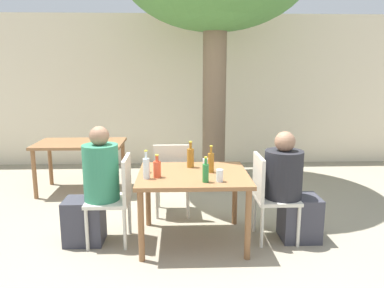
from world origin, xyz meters
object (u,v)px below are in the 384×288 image
(amber_bottle_3, at_px, (191,157))
(drinking_glass_1, at_px, (207,162))
(drinking_glass_0, at_px, (206,164))
(drinking_glass_3, at_px, (220,175))
(patio_chair_2, at_px, (172,174))
(soda_bottle_4, at_px, (157,169))
(patio_chair_0, at_px, (116,194))
(patio_chair_1, at_px, (269,192))
(person_seated_1, at_px, (291,191))
(person_seated_0, at_px, (94,191))
(water_bottle_1, at_px, (146,168))
(dining_table_back, at_px, (80,149))
(drinking_glass_2, at_px, (146,169))
(dining_table_front, at_px, (193,182))
(amber_bottle_0, at_px, (211,162))
(green_bottle_2, at_px, (206,172))

(amber_bottle_3, height_order, drinking_glass_1, amber_bottle_3)
(drinking_glass_0, xyz_separation_m, drinking_glass_3, (0.10, -0.43, -0.00))
(patio_chair_2, height_order, drinking_glass_3, patio_chair_2)
(soda_bottle_4, bearing_deg, drinking_glass_3, -15.28)
(patio_chair_0, bearing_deg, patio_chair_1, 90.00)
(person_seated_1, bearing_deg, drinking_glass_0, 81.84)
(person_seated_0, height_order, drinking_glass_0, person_seated_0)
(soda_bottle_4, height_order, drinking_glass_3, soda_bottle_4)
(drinking_glass_1, bearing_deg, soda_bottle_4, -140.92)
(patio_chair_1, relative_size, water_bottle_1, 3.23)
(person_seated_1, bearing_deg, dining_table_back, 56.66)
(patio_chair_1, xyz_separation_m, drinking_glass_2, (-1.29, 0.04, 0.26))
(patio_chair_0, bearing_deg, drinking_glass_3, 74.08)
(soda_bottle_4, bearing_deg, dining_table_back, 123.58)
(person_seated_0, xyz_separation_m, person_seated_1, (2.07, -0.00, -0.03))
(amber_bottle_3, height_order, soda_bottle_4, amber_bottle_3)
(drinking_glass_3, bearing_deg, dining_table_back, 132.24)
(patio_chair_0, bearing_deg, drinking_glass_1, 107.19)
(patio_chair_2, bearing_deg, water_bottle_1, 74.85)
(dining_table_front, height_order, soda_bottle_4, soda_bottle_4)
(drinking_glass_1, distance_m, drinking_glass_2, 0.70)
(person_seated_0, bearing_deg, amber_bottle_0, 91.58)
(amber_bottle_0, bearing_deg, dining_table_front, -169.84)
(dining_table_front, bearing_deg, drinking_glass_0, 42.62)
(dining_table_back, bearing_deg, water_bottle_1, -59.22)
(dining_table_back, relative_size, patio_chair_2, 1.37)
(drinking_glass_0, bearing_deg, soda_bottle_4, -152.65)
(patio_chair_2, relative_size, drinking_glass_0, 7.56)
(person_seated_1, distance_m, amber_bottle_0, 0.91)
(patio_chair_1, bearing_deg, person_seated_0, 90.00)
(amber_bottle_0, xyz_separation_m, drinking_glass_2, (-0.67, 0.01, -0.07))
(dining_table_front, distance_m, person_seated_1, 1.04)
(amber_bottle_0, xyz_separation_m, water_bottle_1, (-0.65, -0.21, 0.00))
(patio_chair_2, distance_m, person_seated_0, 1.08)
(soda_bottle_4, distance_m, drinking_glass_3, 0.63)
(drinking_glass_2, bearing_deg, drinking_glass_0, 7.75)
(green_bottle_2, bearing_deg, patio_chair_0, 161.06)
(patio_chair_2, height_order, drinking_glass_0, patio_chair_2)
(water_bottle_1, distance_m, green_bottle_2, 0.59)
(soda_bottle_4, bearing_deg, dining_table_front, 19.95)
(patio_chair_2, height_order, amber_bottle_0, amber_bottle_0)
(amber_bottle_0, xyz_separation_m, drinking_glass_1, (-0.02, 0.27, -0.07))
(dining_table_front, bearing_deg, green_bottle_2, -71.06)
(patio_chair_1, bearing_deg, amber_bottle_3, 73.36)
(dining_table_front, relative_size, patio_chair_0, 1.23)
(dining_table_front, distance_m, drinking_glass_0, 0.24)
(patio_chair_0, height_order, patio_chair_1, same)
(green_bottle_2, xyz_separation_m, drinking_glass_2, (-0.59, 0.35, -0.06))
(person_seated_0, height_order, soda_bottle_4, person_seated_0)
(patio_chair_0, height_order, drinking_glass_1, patio_chair_0)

